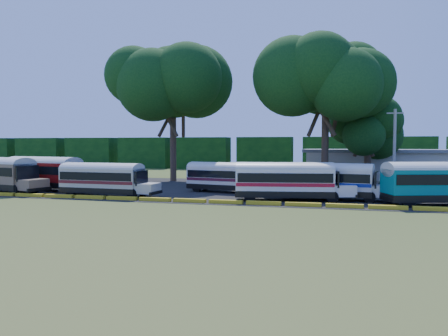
% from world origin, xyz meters
% --- Properties ---
extents(ground, '(160.00, 160.00, 0.00)m').
position_xyz_m(ground, '(0.00, 0.00, 0.00)').
color(ground, '#37541C').
rests_on(ground, ground).
extents(asphalt_strip, '(64.00, 24.00, 0.02)m').
position_xyz_m(asphalt_strip, '(1.00, 12.00, 0.01)').
color(asphalt_strip, black).
rests_on(asphalt_strip, ground).
extents(curb, '(53.70, 0.45, 0.30)m').
position_xyz_m(curb, '(-0.00, 1.00, 0.15)').
color(curb, gold).
rests_on(curb, ground).
extents(terminal_building, '(19.00, 9.00, 4.00)m').
position_xyz_m(terminal_building, '(18.00, 30.00, 2.03)').
color(terminal_building, '#B8B1A8').
rests_on(terminal_building, ground).
extents(treeline_backdrop, '(130.00, 4.00, 6.00)m').
position_xyz_m(treeline_backdrop, '(0.00, 48.00, 3.00)').
color(treeline_backdrop, black).
rests_on(treeline_backdrop, ground).
extents(bus_red, '(10.70, 4.60, 3.42)m').
position_xyz_m(bus_red, '(-15.81, 6.21, 1.96)').
color(bus_red, black).
rests_on(bus_red, ground).
extents(bus_cream_west, '(9.28, 2.72, 3.02)m').
position_xyz_m(bus_cream_west, '(-7.30, 2.99, 1.71)').
color(bus_cream_west, black).
rests_on(bus_cream_west, ground).
extents(bus_cream_east, '(9.18, 3.80, 2.94)m').
position_xyz_m(bus_cream_east, '(2.54, 8.88, 1.66)').
color(bus_cream_east, black).
rests_on(bus_cream_east, ground).
extents(bus_white_red, '(9.99, 3.93, 3.20)m').
position_xyz_m(bus_white_red, '(8.92, 4.06, 1.81)').
color(bus_white_red, black).
rests_on(bus_white_red, ground).
extents(bus_white_blue, '(9.64, 3.83, 3.09)m').
position_xyz_m(bus_white_blue, '(12.26, 5.97, 1.75)').
color(bus_white_blue, black).
rests_on(bus_white_blue, ground).
extents(bus_teal, '(10.46, 5.40, 3.35)m').
position_xyz_m(bus_teal, '(20.77, 4.19, 1.92)').
color(bus_teal, black).
rests_on(bus_teal, ground).
extents(tree_west, '(12.30, 12.30, 17.03)m').
position_xyz_m(tree_west, '(-7.32, 20.17, 12.47)').
color(tree_west, '#39281C').
rests_on(tree_west, ground).
extents(tree_center, '(11.63, 11.63, 16.68)m').
position_xyz_m(tree_center, '(11.58, 18.65, 12.37)').
color(tree_center, '#39281C').
rests_on(tree_center, ground).
extents(tree_east, '(7.66, 7.66, 10.21)m').
position_xyz_m(tree_east, '(16.46, 22.65, 7.34)').
color(tree_east, '#39281C').
rests_on(tree_east, ground).
extents(utility_pole, '(1.60, 0.30, 8.20)m').
position_xyz_m(utility_pole, '(18.49, 14.66, 4.21)').
color(utility_pole, gray).
rests_on(utility_pole, ground).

